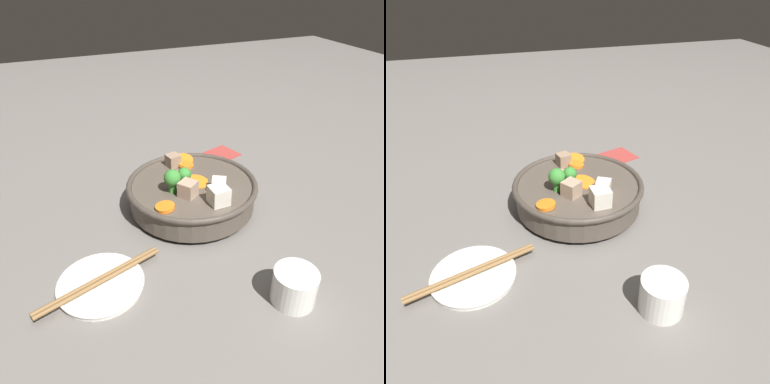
% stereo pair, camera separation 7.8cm
% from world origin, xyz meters
% --- Properties ---
extents(ground_plane, '(3.00, 3.00, 0.00)m').
position_xyz_m(ground_plane, '(0.00, 0.00, 0.00)').
color(ground_plane, slate).
extents(stirfry_bowl, '(0.27, 0.27, 0.11)m').
position_xyz_m(stirfry_bowl, '(0.00, 0.00, 0.04)').
color(stirfry_bowl, '#51473D').
rests_on(stirfry_bowl, ground_plane).
extents(side_saucer, '(0.14, 0.14, 0.01)m').
position_xyz_m(side_saucer, '(0.22, 0.15, 0.01)').
color(side_saucer, white).
rests_on(side_saucer, ground_plane).
extents(tea_cup, '(0.07, 0.07, 0.06)m').
position_xyz_m(tea_cup, '(-0.05, 0.29, 0.03)').
color(tea_cup, white).
rests_on(tea_cup, ground_plane).
extents(napkin, '(0.13, 0.11, 0.00)m').
position_xyz_m(napkin, '(-0.16, -0.19, 0.00)').
color(napkin, '#A33833').
rests_on(napkin, ground_plane).
extents(chopsticks_pair, '(0.22, 0.08, 0.01)m').
position_xyz_m(chopsticks_pair, '(0.22, 0.15, 0.02)').
color(chopsticks_pair, olive).
rests_on(chopsticks_pair, side_saucer).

